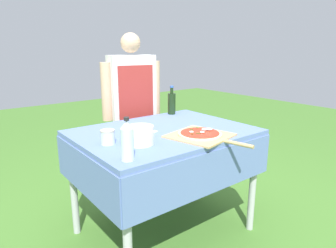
% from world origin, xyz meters
% --- Properties ---
extents(ground_plane, '(12.00, 12.00, 0.00)m').
position_xyz_m(ground_plane, '(0.00, 0.00, 0.00)').
color(ground_plane, '#477A2D').
extents(prep_table, '(1.23, 0.92, 0.81)m').
position_xyz_m(prep_table, '(0.00, 0.00, 0.71)').
color(prep_table, '#607AB7').
rests_on(prep_table, ground).
extents(person_cook, '(0.56, 0.23, 1.51)m').
position_xyz_m(person_cook, '(0.16, 0.68, 0.89)').
color(person_cook, '#70604C').
rests_on(person_cook, ground).
extents(pizza_on_peel, '(0.44, 0.59, 0.05)m').
position_xyz_m(pizza_on_peel, '(0.10, -0.28, 0.82)').
color(pizza_on_peel, tan).
rests_on(pizza_on_peel, prep_table).
extents(oil_bottle, '(0.07, 0.07, 0.25)m').
position_xyz_m(oil_bottle, '(0.38, 0.39, 0.91)').
color(oil_bottle, black).
rests_on(oil_bottle, prep_table).
extents(water_bottle, '(0.07, 0.07, 0.23)m').
position_xyz_m(water_bottle, '(-0.50, -0.35, 0.92)').
color(water_bottle, silver).
rests_on(water_bottle, prep_table).
extents(herb_container, '(0.22, 0.19, 0.04)m').
position_xyz_m(herb_container, '(-0.17, 0.03, 0.83)').
color(herb_container, silver).
rests_on(herb_container, prep_table).
extents(mixing_tub, '(0.16, 0.16, 0.12)m').
position_xyz_m(mixing_tub, '(-0.30, -0.17, 0.87)').
color(mixing_tub, silver).
rests_on(mixing_tub, prep_table).
extents(sauce_jar, '(0.09, 0.09, 0.09)m').
position_xyz_m(sauce_jar, '(-0.46, -0.04, 0.85)').
color(sauce_jar, silver).
rests_on(sauce_jar, prep_table).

